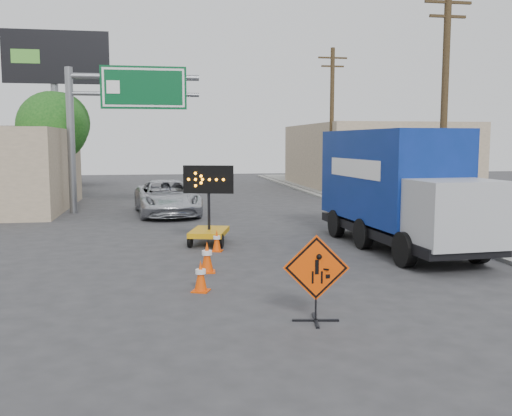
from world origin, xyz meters
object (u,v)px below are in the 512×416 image
object	(u,v)px
arrow_board	(209,227)
box_truck	(397,195)
construction_sign	(316,276)
pickup_truck	(167,198)

from	to	relation	value
arrow_board	box_truck	distance (m)	6.16
construction_sign	arrow_board	bearing A→B (deg)	108.41
pickup_truck	box_truck	distance (m)	11.93
arrow_board	pickup_truck	distance (m)	8.06
arrow_board	pickup_truck	size ratio (longest dim) A/B	0.45
pickup_truck	box_truck	xyz separation A→B (m)	(7.11, -9.54, 0.89)
arrow_board	pickup_truck	bearing A→B (deg)	114.14
construction_sign	pickup_truck	xyz separation A→B (m)	(-2.54, 16.41, -0.07)
box_truck	arrow_board	bearing A→B (deg)	161.37
arrow_board	box_truck	size ratio (longest dim) A/B	0.33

